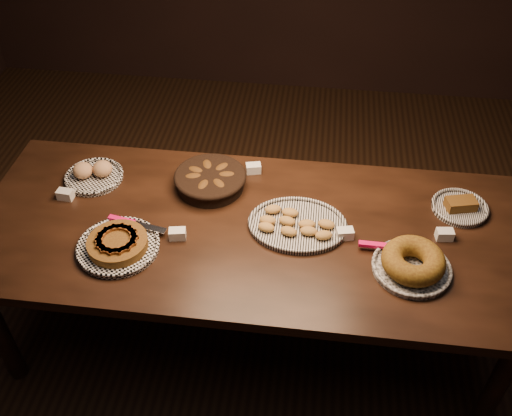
# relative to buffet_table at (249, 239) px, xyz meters

# --- Properties ---
(ground) EXTENTS (5.00, 5.00, 0.00)m
(ground) POSITION_rel_buffet_table_xyz_m (0.00, 0.00, -0.68)
(ground) COLOR black
(ground) RESTS_ON ground
(buffet_table) EXTENTS (2.40, 1.00, 0.75)m
(buffet_table) POSITION_rel_buffet_table_xyz_m (0.00, 0.00, 0.00)
(buffet_table) COLOR black
(buffet_table) RESTS_ON ground
(apple_tart_plate) EXTENTS (0.35, 0.34, 0.06)m
(apple_tart_plate) POSITION_rel_buffet_table_xyz_m (-0.52, -0.19, 0.10)
(apple_tart_plate) COLOR white
(apple_tart_plate) RESTS_ON buffet_table
(madeleine_platter) EXTENTS (0.42, 0.34, 0.05)m
(madeleine_platter) POSITION_rel_buffet_table_xyz_m (0.20, 0.03, 0.09)
(madeleine_platter) COLOR black
(madeleine_platter) RESTS_ON buffet_table
(bundt_cake_plate) EXTENTS (0.37, 0.32, 0.10)m
(bundt_cake_plate) POSITION_rel_buffet_table_xyz_m (0.67, -0.16, 0.12)
(bundt_cake_plate) COLOR black
(bundt_cake_plate) RESTS_ON buffet_table
(croissant_basket) EXTENTS (0.33, 0.33, 0.08)m
(croissant_basket) POSITION_rel_buffet_table_xyz_m (-0.21, 0.25, 0.12)
(croissant_basket) COLOR black
(croissant_basket) RESTS_ON buffet_table
(bread_roll_plate) EXTENTS (0.27, 0.27, 0.09)m
(bread_roll_plate) POSITION_rel_buffet_table_xyz_m (-0.77, 0.24, 0.10)
(bread_roll_plate) COLOR white
(bread_roll_plate) RESTS_ON buffet_table
(loaf_plate) EXTENTS (0.25, 0.25, 0.06)m
(loaf_plate) POSITION_rel_buffet_table_xyz_m (0.91, 0.23, 0.09)
(loaf_plate) COLOR black
(loaf_plate) RESTS_ON buffet_table
(tent_cards) EXTENTS (1.75, 0.54, 0.04)m
(tent_cards) POSITION_rel_buffet_table_xyz_m (0.01, 0.08, 0.10)
(tent_cards) COLOR white
(tent_cards) RESTS_ON buffet_table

